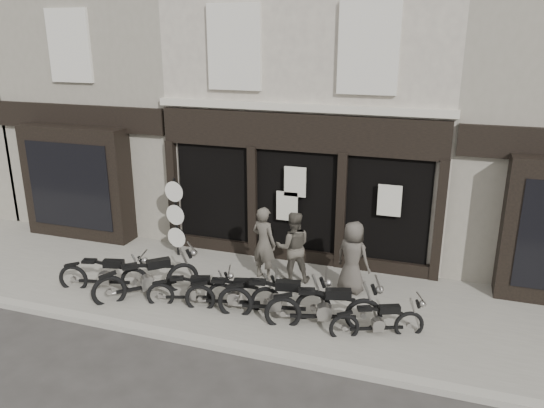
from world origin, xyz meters
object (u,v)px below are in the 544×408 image
(motorcycle_0, at_px, (105,277))
(motorcycle_6, at_px, (378,324))
(motorcycle_1, at_px, (148,281))
(man_right, at_px, (353,257))
(motorcycle_3, at_px, (234,297))
(advert_sign_post, at_px, (176,221))
(motorcycle_2, at_px, (192,293))
(man_left, at_px, (264,243))
(motorcycle_4, at_px, (275,302))
(motorcycle_5, at_px, (325,311))
(man_centre, at_px, (293,247))

(motorcycle_0, distance_m, motorcycle_6, 6.19)
(motorcycle_1, distance_m, man_right, 4.60)
(motorcycle_3, bearing_deg, motorcycle_6, -15.30)
(advert_sign_post, bearing_deg, motorcycle_3, -35.46)
(advert_sign_post, bearing_deg, motorcycle_6, -16.39)
(motorcycle_6, distance_m, advert_sign_post, 6.03)
(motorcycle_0, bearing_deg, advert_sign_post, 60.77)
(motorcycle_2, distance_m, man_left, 2.10)
(motorcycle_2, bearing_deg, advert_sign_post, 106.01)
(motorcycle_3, xyz_separation_m, motorcycle_4, (0.93, -0.02, 0.06))
(motorcycle_6, bearing_deg, motorcycle_1, 156.99)
(motorcycle_5, xyz_separation_m, motorcycle_6, (1.06, 0.01, -0.09))
(motorcycle_6, bearing_deg, man_left, 127.50)
(motorcycle_2, relative_size, man_centre, 1.08)
(motorcycle_6, relative_size, advert_sign_post, 0.80)
(motorcycle_4, bearing_deg, motorcycle_1, 168.94)
(man_left, bearing_deg, motorcycle_3, 105.70)
(motorcycle_3, distance_m, motorcycle_4, 0.93)
(motorcycle_1, xyz_separation_m, advert_sign_post, (-0.46, 2.22, 0.63))
(motorcycle_1, distance_m, motorcycle_3, 2.06)
(motorcycle_0, xyz_separation_m, man_centre, (3.94, 1.79, 0.57))
(motorcycle_2, relative_size, motorcycle_5, 0.80)
(motorcycle_2, bearing_deg, motorcycle_4, -17.01)
(motorcycle_1, height_order, man_right, man_right)
(motorcycle_3, bearing_deg, man_left, 71.94)
(motorcycle_0, bearing_deg, motorcycle_6, -13.17)
(motorcycle_6, bearing_deg, man_centre, 119.19)
(motorcycle_4, height_order, man_left, man_left)
(motorcycle_1, distance_m, man_centre, 3.38)
(man_left, distance_m, advert_sign_post, 2.68)
(motorcycle_2, bearing_deg, motorcycle_1, 159.83)
(motorcycle_0, relative_size, motorcycle_1, 1.09)
(motorcycle_2, distance_m, motorcycle_5, 2.95)
(man_left, bearing_deg, advert_sign_post, 7.30)
(motorcycle_2, bearing_deg, man_right, 9.22)
(motorcycle_4, bearing_deg, motorcycle_6, -12.16)
(motorcycle_2, xyz_separation_m, man_left, (1.07, 1.69, 0.65))
(motorcycle_6, bearing_deg, motorcycle_3, 156.21)
(motorcycle_4, bearing_deg, motorcycle_3, 167.41)
(man_right, relative_size, advert_sign_post, 0.75)
(motorcycle_5, relative_size, advert_sign_post, 1.04)
(motorcycle_2, bearing_deg, man_left, 39.09)
(man_right, bearing_deg, motorcycle_6, 138.00)
(motorcycle_6, bearing_deg, motorcycle_0, 157.45)
(man_centre, bearing_deg, advert_sign_post, -29.54)
(motorcycle_1, xyz_separation_m, man_centre, (2.85, 1.74, 0.52))
(motorcycle_2, relative_size, motorcycle_3, 0.91)
(motorcycle_5, xyz_separation_m, man_left, (-1.87, 1.68, 0.57))
(motorcycle_3, height_order, advert_sign_post, advert_sign_post)
(motorcycle_4, distance_m, motorcycle_5, 1.05)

